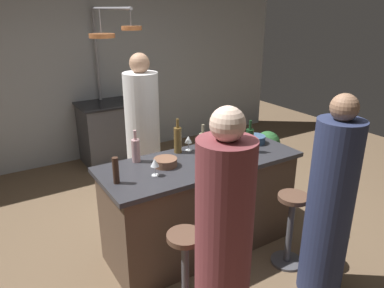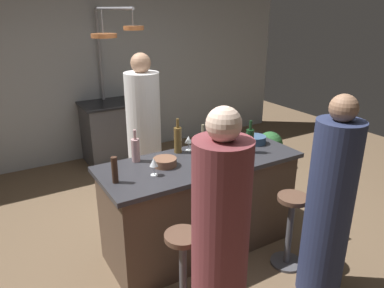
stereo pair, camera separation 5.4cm
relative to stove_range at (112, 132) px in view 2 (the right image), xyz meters
The scene contains 23 objects.
ground_plane 2.49m from the stove_range, 90.00° to the right, with size 9.00×9.00×0.00m, color brown.
back_wall 0.94m from the stove_range, 90.00° to the left, with size 6.40×0.16×2.60m, color #9EA3A8.
kitchen_island 2.45m from the stove_range, 90.00° to the right, with size 1.80×0.72×0.90m.
stove_range is the anchor object (origin of this frame).
chef 1.51m from the stove_range, 94.17° to the right, with size 0.37×0.37×1.73m.
bar_stool_right 3.12m from the stove_range, 80.27° to the right, with size 0.28×0.28×0.68m.
guest_right 3.48m from the stove_range, 81.38° to the right, with size 0.34×0.34×1.62m.
bar_stool_left 3.12m from the stove_range, 99.90° to the right, with size 0.28×0.28×0.68m.
guest_left 3.48m from the stove_range, 97.87° to the right, with size 0.35×0.35×1.67m.
overhead_pot_rack 1.28m from the stove_range, 100.12° to the right, with size 0.60×1.36×2.17m.
potted_plant 2.30m from the stove_range, 36.07° to the right, with size 0.36×0.36×0.52m.
pepper_mill 2.68m from the stove_range, 107.73° to the right, with size 0.05×0.05×0.21m, color #382319.
wine_bottle_red 2.64m from the stove_range, 79.29° to the right, with size 0.07×0.07×0.31m.
wine_bottle_amber 2.27m from the stove_range, 92.26° to the right, with size 0.07×0.07×0.32m.
wine_bottle_rose 2.31m from the stove_range, 102.88° to the right, with size 0.07×0.07×0.29m.
wine_bottle_green 2.57m from the stove_range, 84.48° to the right, with size 0.07×0.07×0.30m.
wine_bottle_white 2.45m from the stove_range, 88.42° to the right, with size 0.07×0.07×0.29m.
wine_glass_near_right_guest 2.45m from the stove_range, 84.46° to the right, with size 0.07×0.07×0.15m.
wine_glass_by_chef 2.64m from the stove_range, 100.94° to the right, with size 0.07×0.07×0.15m.
wine_glass_near_left_guest 2.28m from the stove_range, 89.52° to the right, with size 0.07×0.07×0.15m.
mixing_bowl_wooden 2.48m from the stove_range, 97.79° to the right, with size 0.20×0.20×0.07m, color brown.
mixing_bowl_blue 2.52m from the stove_range, 73.90° to the right, with size 0.20×0.20×0.08m, color #334C6B.
mixing_bowl_ceramic 2.32m from the stove_range, 83.31° to the right, with size 0.16×0.16×0.07m, color silver.
Camera 2 is at (-1.58, -2.50, 2.15)m, focal length 34.07 mm.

